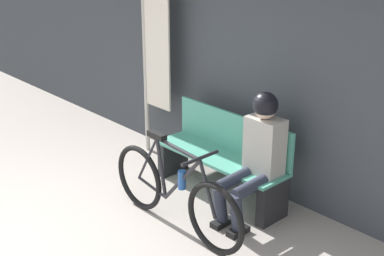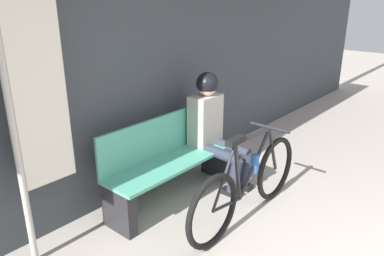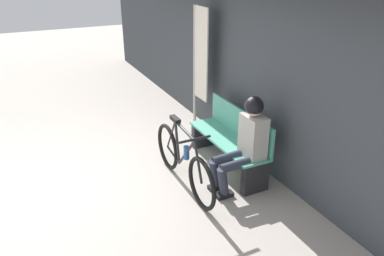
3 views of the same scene
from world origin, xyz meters
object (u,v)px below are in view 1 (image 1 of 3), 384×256
(banner_pole, at_px, (154,53))
(bicycle, at_px, (174,193))
(person_seated, at_px, (257,150))
(park_bench_near, at_px, (223,159))

(banner_pole, bearing_deg, bicycle, -33.65)
(bicycle, bearing_deg, person_seated, 61.87)
(person_seated, distance_m, banner_pole, 1.85)
(bicycle, distance_m, banner_pole, 1.89)
(park_bench_near, relative_size, person_seated, 1.23)
(bicycle, xyz_separation_m, person_seated, (0.36, 0.68, 0.33))
(park_bench_near, relative_size, bicycle, 0.90)
(park_bench_near, height_order, banner_pole, banner_pole)
(park_bench_near, distance_m, banner_pole, 1.49)
(person_seated, relative_size, banner_pole, 0.60)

